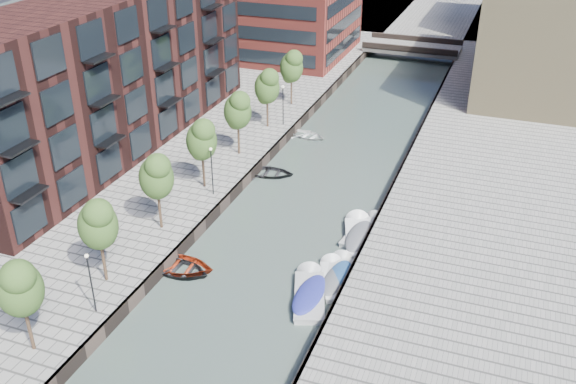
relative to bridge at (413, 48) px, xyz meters
The scene contains 29 objects.
water 32.03m from the bridge, 90.00° to the right, with size 300.00×300.00×0.00m, color #38473F.
quay_left 48.17m from the bridge, 138.37° to the right, with size 60.00×140.00×1.00m, color gray.
quay_right 35.79m from the bridge, 63.43° to the right, with size 20.00×140.00×1.00m, color gray.
quay_wall_left 32.59m from the bridge, 100.79° to the right, with size 0.25×140.00×1.00m, color #332823.
quay_wall_right 32.59m from the bridge, 79.21° to the right, with size 0.25×140.00×1.00m, color #332823.
far_closure 28.01m from the bridge, 90.00° to the left, with size 80.00×40.00×1.00m, color gray.
apartment_block 46.99m from the bridge, 115.46° to the right, with size 8.00×38.00×14.00m, color black.
tan_block_near 19.99m from the bridge, 32.01° to the right, with size 12.00×25.00×14.00m, color #94825B.
bridge is the anchor object (origin of this frame).
tree_0 68.64m from the bridge, 97.13° to the right, with size 2.50×2.50×5.95m.
tree_1 61.71m from the bridge, 97.93° to the right, with size 2.50×2.50×5.95m.
tree_2 54.81m from the bridge, 98.95° to the right, with size 2.50×2.50×5.95m.
tree_3 47.92m from the bridge, 100.25° to the right, with size 2.50×2.50×5.95m.
tree_4 41.08m from the bridge, 102.00° to the right, with size 2.50×2.50×5.95m.
tree_5 34.30m from the bridge, 104.44° to the right, with size 2.50×2.50×5.95m.
tree_6 27.63m from the bridge, 108.10° to the right, with size 2.50×2.50×5.95m.
lamp_0 64.44m from the bridge, 96.42° to the right, with size 0.24×0.24×4.12m.
lamp_1 48.58m from the bridge, 98.53° to the right, with size 0.24×0.24×4.12m.
lamp_2 32.87m from the bridge, 102.68° to the right, with size 0.24×0.24×4.12m.
sloop_1 57.71m from the bridge, 95.25° to the right, with size 3.30×4.62×0.96m, color black.
sloop_2 57.35m from the bridge, 95.40° to the right, with size 3.60×5.04×1.04m, color #A22C11.
sloop_3 32.37m from the bridge, 98.12° to the right, with size 2.87×4.01×0.83m, color white.
sloop_4 41.67m from the bridge, 96.89° to the right, with size 3.19×4.46×0.92m, color black.
motorboat_0 56.96m from the bridge, 85.95° to the right, with size 3.50×5.79×1.83m.
motorboat_1 54.91m from the bridge, 84.71° to the right, with size 3.23×4.86×1.54m.
motorboat_2 48.19m from the bridge, 83.43° to the right, with size 2.48×5.19×1.66m.
motorboat_3 54.39m from the bridge, 84.44° to the right, with size 2.41×4.87×1.55m.
motorboat_4 49.14m from the bridge, 83.90° to the right, with size 3.50×5.94×1.88m.
car 14.97m from the bridge, 41.96° to the right, with size 1.43×3.55×1.21m, color #939597.
Camera 1 is at (14.45, -16.89, 25.63)m, focal length 40.00 mm.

